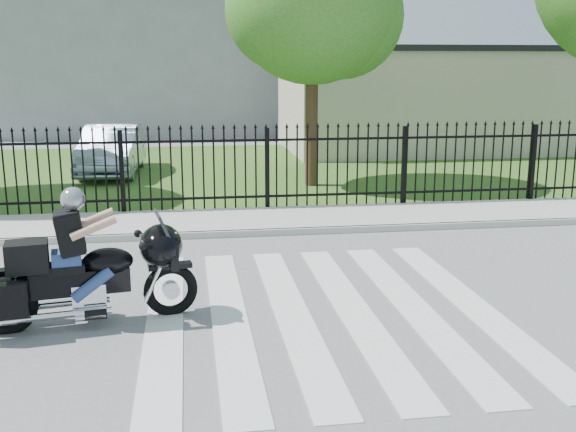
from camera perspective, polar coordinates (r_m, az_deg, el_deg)
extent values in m
plane|color=slate|center=(8.74, 2.96, -8.10)|extent=(120.00, 120.00, 0.00)
cube|color=#ADAAA3|center=(13.45, -1.25, -0.34)|extent=(40.00, 2.00, 0.12)
cube|color=#ADAAA3|center=(12.49, -0.66, -1.37)|extent=(40.00, 0.12, 0.12)
cube|color=#32571D|center=(20.31, -3.76, 3.97)|extent=(40.00, 12.00, 0.02)
cube|color=black|center=(14.36, -1.76, 1.69)|extent=(26.00, 0.04, 0.05)
cube|color=black|center=(14.18, -1.79, 6.45)|extent=(26.00, 0.04, 0.05)
cylinder|color=#382316|center=(17.32, 2.01, 9.36)|extent=(0.32, 0.32, 4.16)
cube|color=#BEB29E|center=(25.55, 11.45, 9.48)|extent=(10.00, 6.00, 3.50)
cube|color=black|center=(25.51, 11.64, 13.62)|extent=(10.20, 6.20, 0.20)
cube|color=#94969C|center=(34.15, -11.26, 17.40)|extent=(15.00, 10.00, 12.00)
torus|color=black|center=(8.66, -9.89, -6.18)|extent=(0.69, 0.24, 0.68)
torus|color=black|center=(8.64, -22.75, -7.06)|extent=(0.74, 0.26, 0.72)
cube|color=black|center=(8.53, -17.57, -5.36)|extent=(1.31, 0.44, 0.30)
ellipsoid|color=black|center=(8.47, -14.99, -3.71)|extent=(0.67, 0.49, 0.33)
cube|color=black|center=(8.48, -18.99, -4.24)|extent=(0.69, 0.42, 0.10)
cube|color=silver|center=(8.58, -16.50, -6.36)|extent=(0.44, 0.36, 0.30)
ellipsoid|color=black|center=(8.48, -10.70, -2.50)|extent=(0.64, 0.79, 0.53)
cube|color=black|center=(8.45, -21.22, -3.22)|extent=(0.53, 0.45, 0.36)
cube|color=navy|center=(8.45, -18.24, -3.41)|extent=(0.38, 0.35, 0.18)
sphere|color=#929399|center=(8.28, -17.76, 1.39)|extent=(0.29, 0.29, 0.29)
imported|color=#97A3BE|center=(19.90, -14.68, 5.46)|extent=(1.66, 4.30, 1.40)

